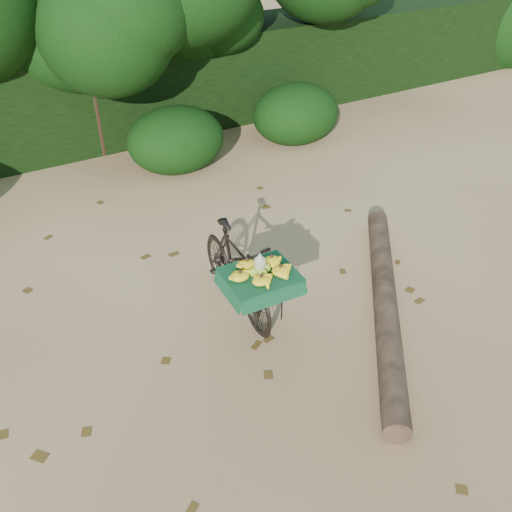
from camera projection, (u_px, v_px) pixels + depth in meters
ground at (211, 342)px, 6.01m from camera, size 80.00×80.00×0.00m
vendor_bicycle at (237, 271)px, 6.20m from camera, size 0.78×1.80×1.05m
fallen_log at (385, 300)px, 6.38m from camera, size 2.56×3.15×0.27m
hedge_backdrop at (55, 99)px, 9.95m from camera, size 26.00×1.80×1.80m
tree_row at (11, 51)px, 8.48m from camera, size 14.50×2.00×4.00m
bush_clumps at (121, 155)px, 9.00m from camera, size 8.80×1.70×0.90m
leaf_litter at (186, 308)px, 6.47m from camera, size 7.00×7.30×0.01m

